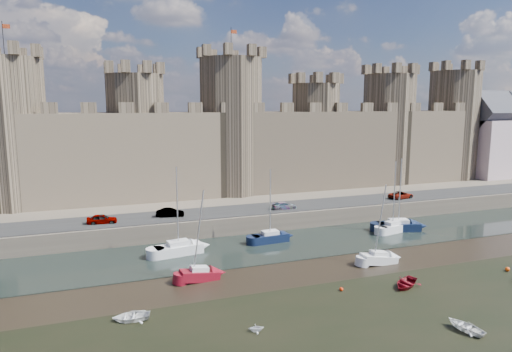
# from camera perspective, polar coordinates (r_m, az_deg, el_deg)

# --- Properties ---
(ground) EXTENTS (160.00, 160.00, 0.00)m
(ground) POSITION_cam_1_polar(r_m,az_deg,el_deg) (39.01, 16.23, -18.61)
(ground) COLOR black
(ground) RESTS_ON ground
(water_channel) EXTENTS (160.00, 12.00, 0.08)m
(water_channel) POSITION_cam_1_polar(r_m,az_deg,el_deg) (58.49, 2.13, -8.74)
(water_channel) COLOR black
(water_channel) RESTS_ON ground
(quay) EXTENTS (160.00, 60.00, 2.50)m
(quay) POSITION_cam_1_polar(r_m,az_deg,el_deg) (91.60, -6.36, -1.51)
(quay) COLOR #4C443A
(quay) RESTS_ON ground
(road) EXTENTS (160.00, 7.00, 0.10)m
(road) POSITION_cam_1_polar(r_m,az_deg,el_deg) (66.86, -1.09, -4.24)
(road) COLOR black
(road) RESTS_ON quay
(castle) EXTENTS (108.50, 11.00, 29.00)m
(castle) POSITION_cam_1_polar(r_m,az_deg,el_deg) (78.54, -4.87, 4.45)
(castle) COLOR #42382B
(castle) RESTS_ON quay
(car_0) EXTENTS (3.90, 1.88, 1.29)m
(car_0) POSITION_cam_1_polar(r_m,az_deg,el_deg) (62.42, -18.70, -5.12)
(car_0) COLOR gray
(car_0) RESTS_ON quay
(car_1) EXTENTS (3.97, 2.20, 1.24)m
(car_1) POSITION_cam_1_polar(r_m,az_deg,el_deg) (63.70, -10.69, -4.54)
(car_1) COLOR gray
(car_1) RESTS_ON quay
(car_2) EXTENTS (3.73, 1.52, 1.08)m
(car_2) POSITION_cam_1_polar(r_m,az_deg,el_deg) (67.37, 3.56, -3.72)
(car_2) COLOR gray
(car_2) RESTS_ON quay
(car_3) EXTENTS (4.67, 2.77, 1.22)m
(car_3) POSITION_cam_1_polar(r_m,az_deg,el_deg) (78.28, 17.67, -2.29)
(car_3) COLOR gray
(car_3) RESTS_ON quay
(sailboat_0) EXTENTS (5.91, 3.02, 10.55)m
(sailboat_0) POSITION_cam_1_polar(r_m,az_deg,el_deg) (55.87, -9.67, -8.89)
(sailboat_0) COLOR silver
(sailboat_0) RESTS_ON ground
(sailboat_1) EXTENTS (4.88, 2.14, 9.57)m
(sailboat_1) POSITION_cam_1_polar(r_m,az_deg,el_deg) (59.79, 1.77, -7.61)
(sailboat_1) COLOR black
(sailboat_1) RESTS_ON ground
(sailboat_2) EXTENTS (4.90, 2.69, 9.99)m
(sailboat_2) POSITION_cam_1_polar(r_m,az_deg,el_deg) (67.04, 16.72, -6.13)
(sailboat_2) COLOR white
(sailboat_2) RESTS_ON ground
(sailboat_3) EXTENTS (6.27, 3.83, 10.28)m
(sailboat_3) POSITION_cam_1_polar(r_m,az_deg,el_deg) (68.19, 17.36, -5.91)
(sailboat_3) COLOR #0E1933
(sailboat_3) RESTS_ON ground
(sailboat_4) EXTENTS (4.14, 1.93, 9.38)m
(sailboat_4) POSITION_cam_1_polar(r_m,az_deg,el_deg) (47.92, -7.08, -12.04)
(sailboat_4) COLOR maroon
(sailboat_4) RESTS_ON ground
(sailboat_5) EXTENTS (4.22, 1.68, 9.08)m
(sailboat_5) POSITION_cam_1_polar(r_m,az_deg,el_deg) (54.07, 15.08, -9.85)
(sailboat_5) COLOR silver
(sailboat_5) RESTS_ON ground
(dinghy_2) EXTENTS (2.94, 3.47, 0.61)m
(dinghy_2) POSITION_cam_1_polar(r_m,az_deg,el_deg) (41.57, 24.74, -16.83)
(dinghy_2) COLOR silver
(dinghy_2) RESTS_ON ground
(dinghy_3) EXTENTS (1.48, 1.37, 0.65)m
(dinghy_3) POSITION_cam_1_polar(r_m,az_deg,el_deg) (38.00, 0.02, -18.46)
(dinghy_3) COLOR silver
(dinghy_3) RESTS_ON ground
(dinghy_4) EXTENTS (3.98, 3.61, 0.68)m
(dinghy_4) POSITION_cam_1_polar(r_m,az_deg,el_deg) (48.34, 18.22, -12.71)
(dinghy_4) COLOR maroon
(dinghy_4) RESTS_ON ground
(dinghy_6) EXTENTS (3.50, 2.83, 0.64)m
(dinghy_6) POSITION_cam_1_polar(r_m,az_deg,el_deg) (41.05, -15.35, -16.62)
(dinghy_6) COLOR white
(dinghy_6) RESTS_ON ground
(buoy_1) EXTENTS (0.38, 0.38, 0.38)m
(buoy_1) POSITION_cam_1_polar(r_m,az_deg,el_deg) (46.02, 10.62, -13.73)
(buoy_1) COLOR red
(buoy_1) RESTS_ON ground
(buoy_3) EXTENTS (0.48, 0.48, 0.48)m
(buoy_3) POSITION_cam_1_polar(r_m,az_deg,el_deg) (57.01, 28.92, -10.16)
(buoy_3) COLOR #FF4A0B
(buoy_3) RESTS_ON ground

